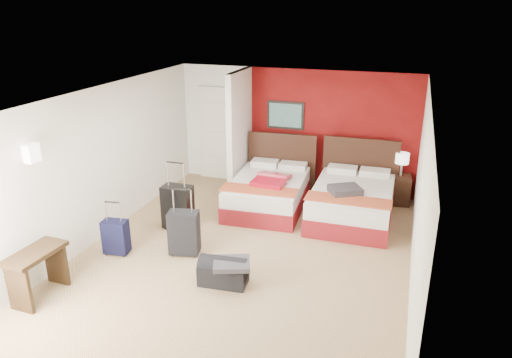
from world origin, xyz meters
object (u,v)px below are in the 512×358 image
at_px(nightstand, 399,190).
at_px(suitcase_navy, 116,238).
at_px(table_lamp, 402,165).
at_px(suitcase_charcoal, 184,234).
at_px(suitcase_black, 178,208).
at_px(bed_right, 352,204).
at_px(desk, 39,274).
at_px(duffel_bag, 223,273).
at_px(bed_left, 268,194).
at_px(red_suitcase_open, 271,180).

xyz_separation_m(nightstand, suitcase_navy, (-4.12, -3.49, -0.02)).
height_order(table_lamp, suitcase_charcoal, table_lamp).
height_order(nightstand, suitcase_black, suitcase_black).
height_order(nightstand, suitcase_charcoal, suitcase_charcoal).
distance_m(bed_right, suitcase_black, 3.13).
distance_m(nightstand, desk, 6.55).
distance_m(nightstand, duffel_bag, 4.37).
relative_size(table_lamp, duffel_bag, 0.68).
distance_m(suitcase_charcoal, desk, 2.13).
relative_size(bed_left, red_suitcase_open, 2.36).
bearing_deg(suitcase_charcoal, suitcase_navy, -174.44).
distance_m(bed_left, suitcase_charcoal, 2.25).
distance_m(bed_right, table_lamp, 1.39).
bearing_deg(bed_left, red_suitcase_open, -48.33).
distance_m(suitcase_charcoal, duffel_bag, 1.10).
relative_size(bed_right, red_suitcase_open, 2.47).
bearing_deg(desk, suitcase_charcoal, 54.47).
bearing_deg(suitcase_black, bed_right, 24.79).
bearing_deg(suitcase_charcoal, red_suitcase_open, 55.72).
height_order(suitcase_navy, duffel_bag, suitcase_navy).
distance_m(red_suitcase_open, nightstand, 2.56).
distance_m(red_suitcase_open, table_lamp, 2.55).
distance_m(duffel_bag, desk, 2.47).
relative_size(red_suitcase_open, duffel_bag, 1.22).
bearing_deg(duffel_bag, desk, -159.07).
distance_m(bed_left, duffel_bag, 2.76).
relative_size(bed_right, desk, 2.46).
height_order(red_suitcase_open, suitcase_black, suitcase_black).
bearing_deg(bed_right, nightstand, 52.27).
bearing_deg(suitcase_black, desk, -108.58).
height_order(bed_right, suitcase_navy, bed_right).
bearing_deg(duffel_bag, bed_left, 89.16).
height_order(suitcase_charcoal, suitcase_navy, suitcase_charcoal).
bearing_deg(red_suitcase_open, suitcase_black, -133.46).
xyz_separation_m(red_suitcase_open, suitcase_charcoal, (-0.82, -2.04, -0.29)).
relative_size(nightstand, suitcase_black, 0.76).
xyz_separation_m(red_suitcase_open, suitcase_black, (-1.33, -1.24, -0.25)).
relative_size(red_suitcase_open, suitcase_black, 1.08).
relative_size(bed_right, suitcase_charcoal, 2.95).
xyz_separation_m(suitcase_charcoal, suitcase_navy, (-1.02, -0.33, -0.07)).
distance_m(bed_left, suitcase_navy, 3.02).
bearing_deg(red_suitcase_open, table_lamp, 29.66).
bearing_deg(bed_left, suitcase_black, -135.89).
distance_m(red_suitcase_open, duffel_bag, 2.69).
height_order(suitcase_charcoal, duffel_bag, suitcase_charcoal).
bearing_deg(nightstand, table_lamp, 0.00).
bearing_deg(table_lamp, red_suitcase_open, -153.89).
xyz_separation_m(suitcase_navy, duffel_bag, (1.92, -0.28, -0.10)).
xyz_separation_m(bed_left, table_lamp, (2.38, 1.02, 0.52)).
xyz_separation_m(bed_left, suitcase_black, (-1.23, -1.34, 0.09)).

